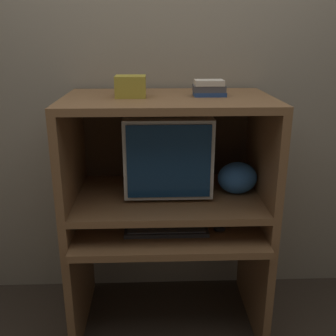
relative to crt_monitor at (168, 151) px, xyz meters
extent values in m
cube|color=gray|center=(0.00, 0.30, 0.28)|extent=(6.00, 0.06, 2.60)
cube|color=brown|center=(-0.50, -0.08, -0.69)|extent=(0.04, 0.64, 0.65)
cube|color=brown|center=(0.50, -0.08, -0.69)|extent=(0.04, 0.64, 0.65)
cube|color=brown|center=(0.00, -0.24, -0.39)|extent=(0.96, 0.42, 0.04)
cube|color=brown|center=(-0.50, -0.08, -0.29)|extent=(0.04, 0.64, 0.15)
cube|color=brown|center=(0.50, -0.08, -0.29)|extent=(0.04, 0.64, 0.15)
cube|color=brown|center=(0.00, -0.08, -0.24)|extent=(0.96, 0.64, 0.04)
cube|color=brown|center=(-0.50, -0.08, 0.04)|extent=(0.04, 0.64, 0.52)
cube|color=brown|center=(0.50, -0.08, 0.04)|extent=(0.04, 0.64, 0.52)
cube|color=brown|center=(0.00, -0.08, 0.28)|extent=(0.96, 0.64, 0.04)
cube|color=#48321E|center=(0.00, 0.23, 0.04)|extent=(0.96, 0.01, 0.52)
cylinder|color=beige|center=(0.00, 0.00, -0.21)|extent=(0.24, 0.24, 0.02)
cube|color=beige|center=(0.00, 0.00, 0.00)|extent=(0.45, 0.42, 0.41)
cube|color=navy|center=(0.00, -0.21, 0.00)|extent=(0.41, 0.01, 0.37)
cube|color=#2D2D30|center=(-0.01, -0.23, -0.36)|extent=(0.43, 0.14, 0.02)
cube|color=#474749|center=(-0.01, -0.23, -0.34)|extent=(0.39, 0.11, 0.01)
ellipsoid|color=black|center=(0.26, -0.23, -0.35)|extent=(0.06, 0.04, 0.03)
ellipsoid|color=#336BB7|center=(0.37, -0.08, -0.13)|extent=(0.21, 0.16, 0.17)
cube|color=navy|center=(0.21, -0.06, 0.31)|extent=(0.16, 0.11, 0.02)
cube|color=#4C4C51|center=(0.20, -0.07, 0.34)|extent=(0.16, 0.10, 0.03)
cube|color=beige|center=(0.20, -0.07, 0.37)|extent=(0.14, 0.10, 0.03)
cube|color=gold|center=(-0.18, -0.09, 0.35)|extent=(0.15, 0.13, 0.10)
camera|label=1|loc=(-0.07, -2.03, 0.59)|focal=42.00mm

